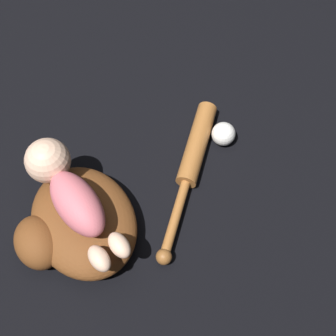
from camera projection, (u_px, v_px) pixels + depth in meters
ground_plane at (88, 212)px, 1.26m from camera, size 6.00×6.00×0.00m
baseball_glove at (76, 224)px, 1.18m from camera, size 0.39×0.36×0.11m
baby_figure at (67, 189)px, 1.12m from camera, size 0.37×0.16×0.11m
baseball_bat at (193, 159)px, 1.31m from camera, size 0.28×0.46×0.06m
baseball at (223, 134)px, 1.34m from camera, size 0.07×0.07×0.07m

